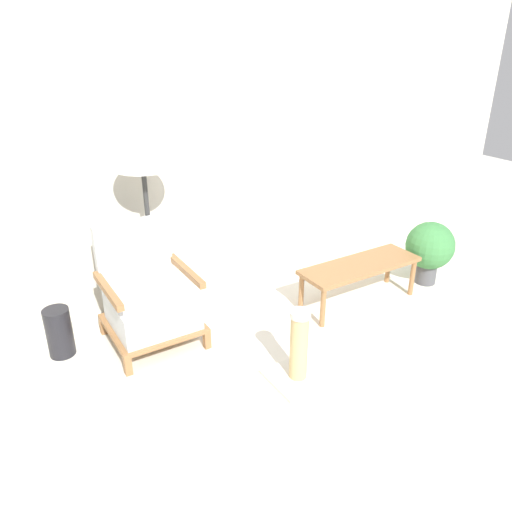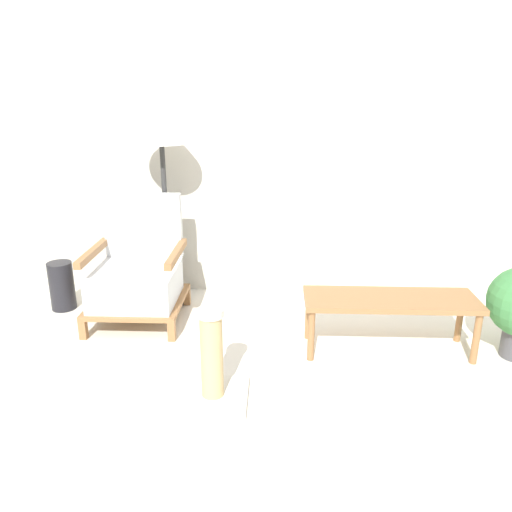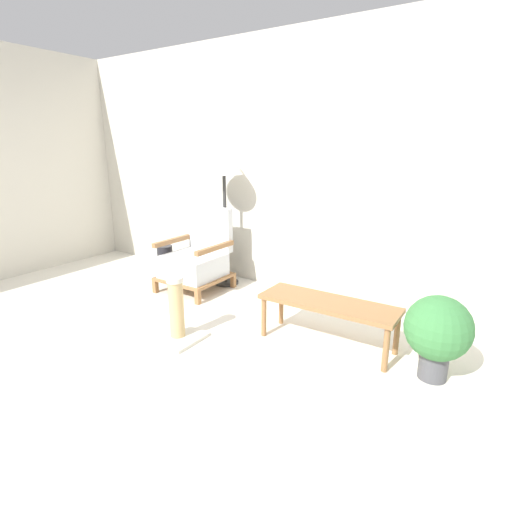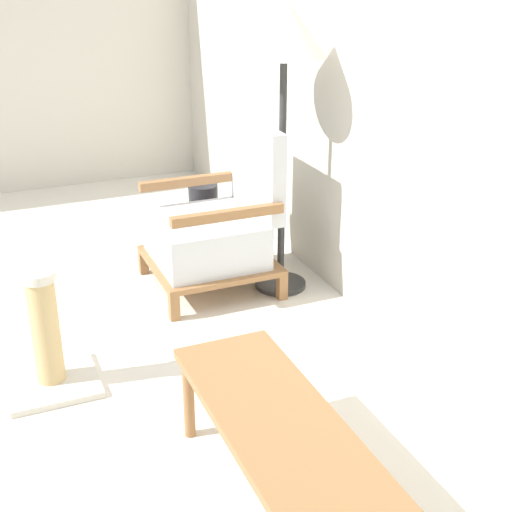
{
  "view_description": "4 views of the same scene",
  "coord_description": "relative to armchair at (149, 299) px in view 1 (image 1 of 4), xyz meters",
  "views": [
    {
      "loc": [
        -1.71,
        -1.82,
        2.23
      ],
      "look_at": [
        0.2,
        1.3,
        0.55
      ],
      "focal_mm": 35.0,
      "sensor_mm": 36.0,
      "label": 1
    },
    {
      "loc": [
        0.34,
        -1.97,
        1.65
      ],
      "look_at": [
        0.2,
        1.3,
        0.55
      ],
      "focal_mm": 35.0,
      "sensor_mm": 36.0,
      "label": 2
    },
    {
      "loc": [
        2.22,
        -1.78,
        1.58
      ],
      "look_at": [
        0.2,
        1.3,
        0.55
      ],
      "focal_mm": 28.0,
      "sensor_mm": 36.0,
      "label": 3
    },
    {
      "loc": [
        2.79,
        0.21,
        1.77
      ],
      "look_at": [
        0.2,
        1.3,
        0.55
      ],
      "focal_mm": 50.0,
      "sensor_mm": 36.0,
      "label": 4
    }
  ],
  "objects": [
    {
      "name": "floor_lamp",
      "position": [
        0.16,
        0.32,
        0.99
      ],
      "size": [
        0.43,
        0.43,
        1.56
      ],
      "color": "#2D2D2D",
      "rests_on": "ground_plane"
    },
    {
      "name": "vase",
      "position": [
        -0.65,
        0.15,
        -0.16
      ],
      "size": [
        0.19,
        0.19,
        0.38
      ],
      "primitive_type": "cylinder",
      "color": "black",
      "rests_on": "ground_plane"
    },
    {
      "name": "ground_plane",
      "position": [
        0.68,
        -1.43,
        -0.35
      ],
      "size": [
        14.0,
        14.0,
        0.0
      ],
      "primitive_type": "plane",
      "color": "silver"
    },
    {
      "name": "wall_back",
      "position": [
        0.68,
        0.61,
        1.0
      ],
      "size": [
        8.0,
        0.06,
        2.7
      ],
      "color": "beige",
      "rests_on": "ground_plane"
    },
    {
      "name": "coffee_table",
      "position": [
        1.76,
        -0.42,
        -0.02
      ],
      "size": [
        1.11,
        0.38,
        0.38
      ],
      "color": "olive",
      "rests_on": "ground_plane"
    },
    {
      "name": "potted_plant",
      "position": [
        2.58,
        -0.47,
        0.01
      ],
      "size": [
        0.45,
        0.45,
        0.61
      ],
      "color": "#4C4C51",
      "rests_on": "ground_plane"
    },
    {
      "name": "scratching_post",
      "position": [
        0.67,
        -1.02,
        -0.16
      ],
      "size": [
        0.39,
        0.39,
        0.55
      ],
      "color": "beige",
      "rests_on": "ground_plane"
    },
    {
      "name": "armchair",
      "position": [
        0.0,
        0.0,
        0.0
      ],
      "size": [
        0.67,
        0.66,
        0.91
      ],
      "color": "olive",
      "rests_on": "ground_plane"
    }
  ]
}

